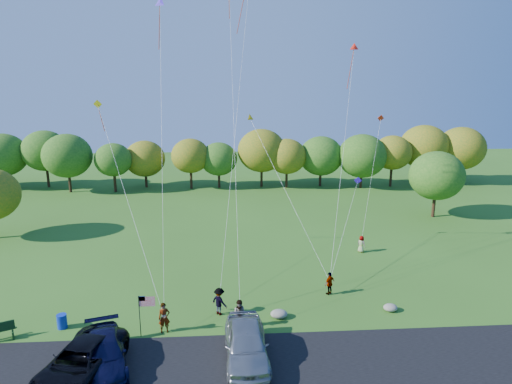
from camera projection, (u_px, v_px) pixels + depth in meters
ground at (217, 327)px, 28.79m from camera, size 140.00×140.00×0.00m
asphalt_lane at (216, 366)px, 24.92m from camera, size 44.00×6.00×0.06m
treeline at (213, 156)px, 62.88m from camera, size 76.44×27.98×8.16m
minivan_dark at (80, 362)px, 23.76m from camera, size 4.35×6.82×1.75m
minivan_navy at (104, 354)px, 24.59m from camera, size 3.74×6.00×1.62m
minivan_silver at (246, 344)px, 25.17m from camera, size 2.51×5.94×2.01m
flyer_a at (164, 318)px, 28.03m from camera, size 0.80×0.62×1.95m
flyer_b at (240, 315)px, 28.44m from camera, size 1.00×0.81×1.93m
flyer_c at (219, 301)px, 30.19m from camera, size 1.37×1.32×1.87m
flyer_d at (330, 283)px, 33.01m from camera, size 1.04×0.94×1.71m
flyer_e at (361, 244)px, 40.99m from camera, size 0.86×0.89×1.53m
trash_barrel at (62, 321)px, 28.64m from camera, size 0.61×0.61×0.91m
flag_assembly at (144, 306)px, 27.34m from camera, size 0.99×0.65×2.69m
boulder_near at (279, 314)px, 29.88m from camera, size 1.12×0.87×0.56m
boulder_far at (390, 308)px, 30.76m from camera, size 0.95×0.79×0.49m
kites_aloft at (252, 10)px, 36.40m from camera, size 24.44×6.68×19.61m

